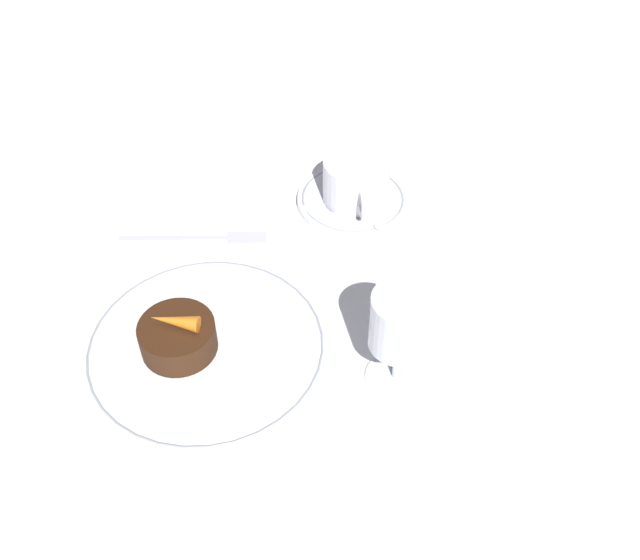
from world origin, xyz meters
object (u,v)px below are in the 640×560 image
object	(u,v)px
coffee_cup	(356,180)
dessert_cake	(178,339)
dinner_plate	(207,349)
wine_glass	(401,327)
fork	(210,237)

from	to	relation	value
coffee_cup	dessert_cake	world-z (taller)	coffee_cup
dinner_plate	wine_glass	size ratio (longest dim) A/B	2.22
dinner_plate	coffee_cup	xyz separation A→B (m)	(-0.23, 0.20, 0.03)
dinner_plate	coffee_cup	world-z (taller)	coffee_cup
dessert_cake	coffee_cup	bearing A→B (deg)	135.19
coffee_cup	dessert_cake	bearing A→B (deg)	-44.81
wine_glass	fork	distance (m)	0.32
wine_glass	dinner_plate	bearing A→B (deg)	-106.08
wine_glass	fork	bearing A→B (deg)	-141.53
coffee_cup	wine_glass	distance (m)	0.29
dinner_plate	coffee_cup	bearing A→B (deg)	138.70
fork	dessert_cake	size ratio (longest dim) A/B	2.28
fork	coffee_cup	bearing A→B (deg)	102.63
coffee_cup	dinner_plate	bearing A→B (deg)	-41.30
wine_glass	dessert_cake	world-z (taller)	wine_glass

